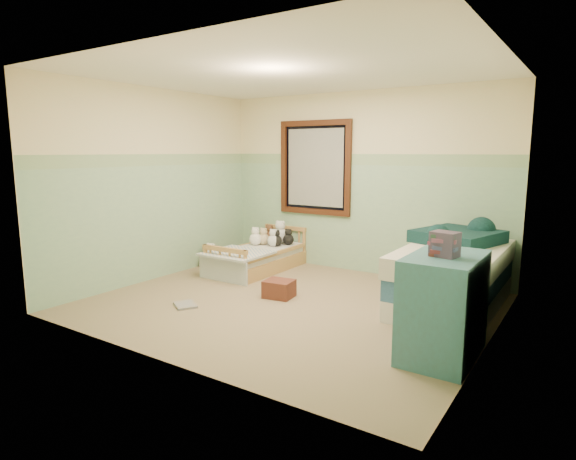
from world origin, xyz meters
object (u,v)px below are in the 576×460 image
Objects in this scene: red_pillow at (279,289)px; dresser at (443,306)px; floor_book at (185,305)px; toddler_bed_frame at (258,263)px; twin_bed_frame at (452,296)px; plush_floor_cream at (211,258)px; plush_floor_tan at (208,259)px.

dresser is at bearing -16.09° from red_pillow.
red_pillow is 1.17× the size of floor_book.
red_pillow is (-2.04, 0.59, -0.33)m from dresser.
red_pillow is 1.08m from floor_book.
toddler_bed_frame is 2.77m from twin_bed_frame.
twin_bed_frame is at bearing 24.02° from red_pillow.
twin_bed_frame reaches higher than floor_book.
plush_floor_cream is 0.12× the size of twin_bed_frame.
plush_floor_cream is 0.72× the size of red_pillow.
toddler_bed_frame is 1.73× the size of dresser.
dresser is (3.77, -1.31, 0.31)m from plush_floor_cream.
red_pillow is (1.73, -0.72, -0.01)m from plush_floor_cream.
twin_bed_frame is 5.73× the size of red_pillow.
plush_floor_cream is at bearing 90.00° from plush_floor_tan.
dresser reaches higher than twin_bed_frame.
plush_floor_tan is 3.50m from twin_bed_frame.
dresser is at bearing -26.26° from toddler_bed_frame.
plush_floor_cream is 1.87m from red_pillow.
plush_floor_cream reaches higher than floor_book.
twin_bed_frame is (3.50, 0.14, -0.00)m from plush_floor_tan.
twin_bed_frame reaches higher than red_pillow.
red_pillow is at bearing 82.16° from floor_book.
twin_bed_frame is (2.77, -0.12, 0.01)m from toddler_bed_frame.
twin_bed_frame is at bearing 1.11° from plush_floor_cream.
dresser is (3.04, -1.50, 0.33)m from toddler_bed_frame.
floor_book is at bearing -54.78° from plush_floor_tan.
toddler_bed_frame is 6.43× the size of plush_floor_cream.
plush_floor_cream reaches higher than red_pillow.
twin_bed_frame reaches higher than toddler_bed_frame.
plush_floor_tan is at bearing 161.85° from dresser.
floor_book is (1.05, -1.56, -0.10)m from plush_floor_cream.
dresser reaches higher than red_pillow.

